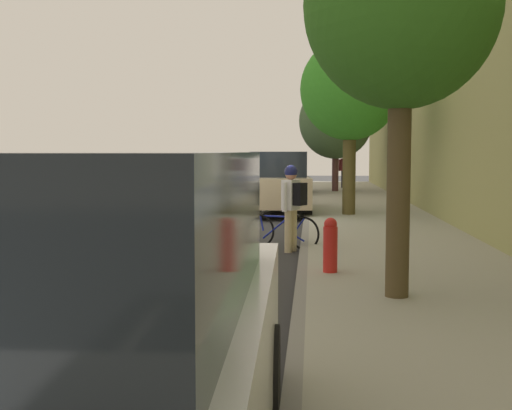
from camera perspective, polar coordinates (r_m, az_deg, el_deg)
name	(u,v)px	position (r m, az deg, el deg)	size (l,w,h in m)	color
ground	(248,224)	(18.45, -0.66, -1.65)	(75.32, 75.32, 0.00)	#2B2B2B
sidewalk	(375,223)	(18.44, 10.09, -1.49)	(3.57, 47.08, 0.15)	#9B998B
curb_edge	(306,222)	(18.36, 4.29, -1.46)	(0.16, 47.08, 0.15)	gray
lane_stripe_centre	(141,229)	(17.49, -9.72, -2.05)	(0.14, 44.20, 0.01)	white
lane_stripe_bike_edge	(253,224)	(18.44, -0.29, -1.64)	(0.12, 47.08, 0.01)	white
building_facade	(455,118)	(18.66, 16.48, 7.09)	(0.50, 47.08, 5.76)	#9A995A
parked_suv_white_nearest	(76,346)	(3.55, -15.01, -11.46)	(2.06, 4.74, 1.99)	white
parked_suv_tan_second	(278,182)	(21.31, 1.84, 1.95)	(2.21, 4.82, 1.99)	tan
parked_sedan_black_mid	(285,179)	(30.57, 2.50, 2.22)	(1.86, 4.41, 1.52)	black
bicycle_at_curb	(282,231)	(13.84, 2.21, -2.20)	(1.56, 0.82, 0.75)	black
cyclist_with_backpack	(292,199)	(13.31, 3.09, 0.51)	(0.52, 0.56, 1.73)	#C6B284
street_tree_near_cyclist	(401,7)	(8.82, 12.22, 16.06)	(2.42, 2.42, 4.95)	#4A3C23
street_tree_mid_block	(350,90)	(20.01, 7.97, 9.60)	(2.90, 2.90, 5.14)	brown
street_tree_far_end	(336,121)	(31.65, 6.77, 7.08)	(3.41, 3.41, 5.03)	#533331
pedestrian_on_phone	(345,168)	(34.30, 7.52, 3.09)	(0.60, 0.32, 1.74)	black
fire_hydrant	(330,245)	(10.35, 6.32, -3.35)	(0.22, 0.22, 0.84)	red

